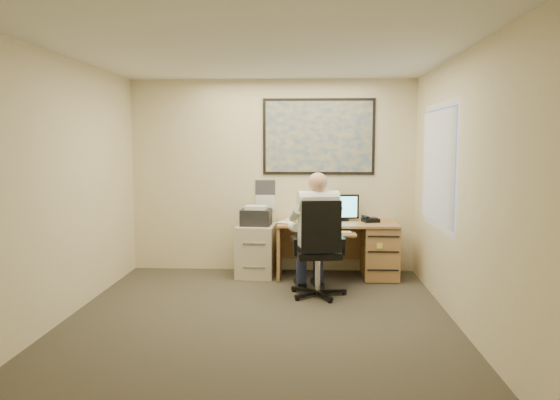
{
  "coord_description": "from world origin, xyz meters",
  "views": [
    {
      "loc": [
        0.48,
        -5.43,
        1.82
      ],
      "look_at": [
        0.15,
        1.3,
        1.11
      ],
      "focal_mm": 35.0,
      "sensor_mm": 36.0,
      "label": 1
    }
  ],
  "objects_px": {
    "office_chair": "(317,269)",
    "person": "(318,234)",
    "desk": "(361,245)",
    "filing_cabinet": "(256,246)"
  },
  "relations": [
    {
      "from": "office_chair",
      "to": "person",
      "type": "distance_m",
      "value": 0.4
    },
    {
      "from": "desk",
      "to": "office_chair",
      "type": "relative_size",
      "value": 1.37
    },
    {
      "from": "filing_cabinet",
      "to": "person",
      "type": "bearing_deg",
      "value": -44.51
    },
    {
      "from": "office_chair",
      "to": "person",
      "type": "relative_size",
      "value": 0.79
    },
    {
      "from": "desk",
      "to": "office_chair",
      "type": "distance_m",
      "value": 1.19
    },
    {
      "from": "desk",
      "to": "office_chair",
      "type": "bearing_deg",
      "value": -121.31
    },
    {
      "from": "desk",
      "to": "person",
      "type": "height_order",
      "value": "person"
    },
    {
      "from": "filing_cabinet",
      "to": "person",
      "type": "distance_m",
      "value": 1.28
    },
    {
      "from": "office_chair",
      "to": "person",
      "type": "height_order",
      "value": "person"
    },
    {
      "from": "desk",
      "to": "filing_cabinet",
      "type": "distance_m",
      "value": 1.43
    }
  ]
}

